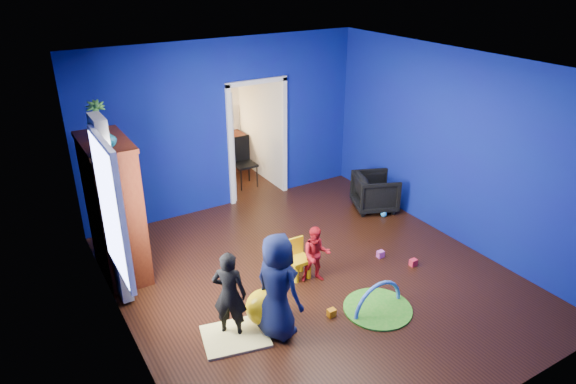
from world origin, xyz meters
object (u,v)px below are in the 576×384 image
armchair (375,192)px  toddler_red (316,255)px  child_navy (277,286)px  folding_chair (245,164)px  vase (108,138)px  kid_chair (299,261)px  hopper_ball (264,307)px  crt_tv (117,206)px  play_mat (378,308)px  child_black (229,294)px  tv_armoire (114,209)px  study_desk (224,153)px

armchair → toddler_red: (-2.11, -1.30, 0.08)m
child_navy → folding_chair: (1.60, 4.03, -0.20)m
vase → kid_chair: 2.95m
armchair → hopper_ball: bearing=140.9°
toddler_red → hopper_ball: toddler_red is taller
armchair → child_navy: bearing=144.7°
crt_tv → play_mat: (2.48, -2.54, -1.01)m
child_black → folding_chair: size_ratio=1.20×
child_navy → tv_armoire: (-1.22, 2.26, 0.32)m
tv_armoire → play_mat: size_ratio=2.26×
vase → child_navy: bearing=-58.2°
child_black → kid_chair: (1.31, 0.59, -0.30)m
folding_chair → crt_tv: bearing=-147.5°
hopper_ball → study_desk: bearing=70.8°
child_black → child_navy: bearing=-170.4°
child_black → hopper_ball: child_black is taller
crt_tv → child_navy: bearing=-62.5°
crt_tv → child_black: bearing=-70.3°
vase → study_desk: vase is taller
tv_armoire → vase: bearing=-90.0°
child_navy → tv_armoire: 2.59m
play_mat → folding_chair: size_ratio=0.94×
child_navy → tv_armoire: bearing=11.6°
crt_tv → kid_chair: (2.02, -1.40, -0.77)m
kid_chair → study_desk: study_desk is taller
child_black → study_desk: size_ratio=1.25×
armchair → tv_armoire: size_ratio=0.36×
child_navy → toddler_red: 1.22m
vase → folding_chair: size_ratio=0.23×
toddler_red → hopper_ball: (-1.04, -0.42, -0.19)m
play_mat → study_desk: study_desk is taller
armchair → child_navy: 3.69m
play_mat → crt_tv: bearing=134.4°
crt_tv → tv_armoire: bearing=180.0°
tv_armoire → child_navy: bearing=-61.7°
toddler_red → vase: (-2.21, 1.30, 1.66)m
toddler_red → kid_chair: bearing=150.5°
crt_tv → vase: bearing=-97.6°
crt_tv → folding_chair: (2.78, 1.77, -0.56)m
vase → crt_tv: size_ratio=0.30×
child_navy → crt_tv: child_navy is taller
crt_tv → hopper_ball: bearing=-60.7°
armchair → crt_tv: bearing=108.4°
vase → hopper_ball: 2.78m
armchair → vase: 4.66m
folding_chair → toddler_red: bearing=-100.4°
child_black → vase: (-0.75, 1.68, 1.52)m
tv_armoire → hopper_ball: tv_armoire is taller
tv_armoire → kid_chair: tv_armoire is taller
crt_tv → play_mat: 3.69m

